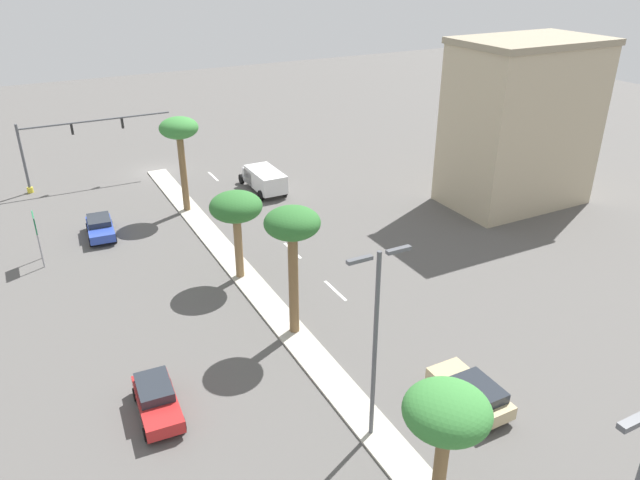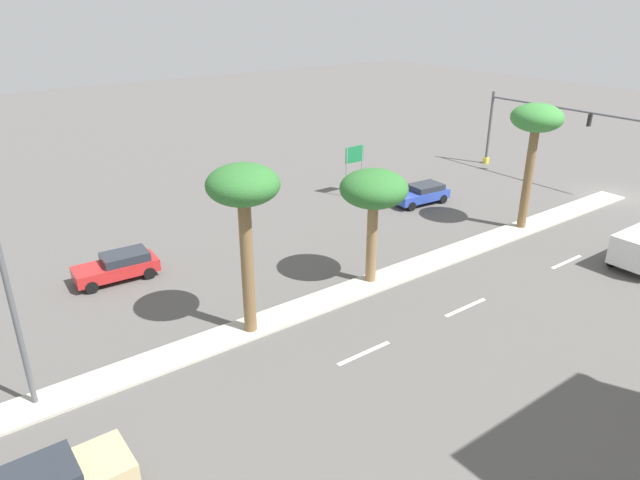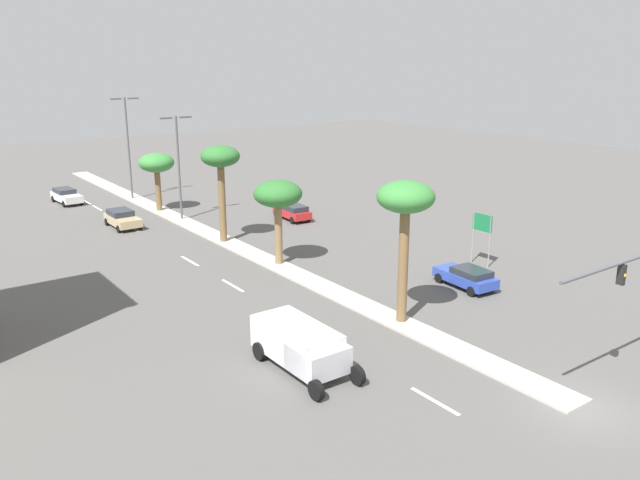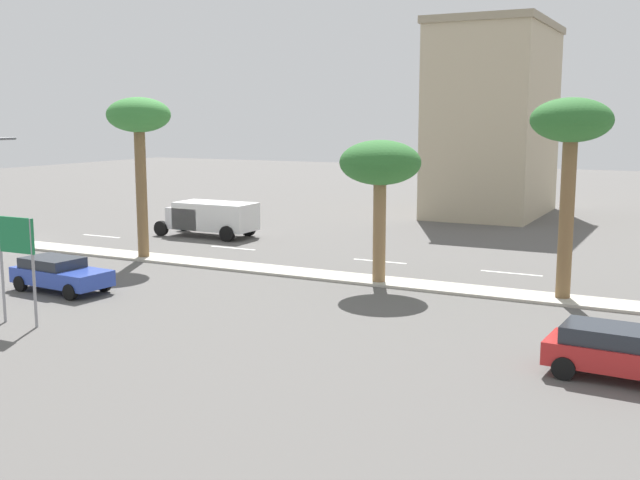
{
  "view_description": "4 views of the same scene",
  "coord_description": "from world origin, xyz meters",
  "px_view_note": "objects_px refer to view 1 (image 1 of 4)",
  "views": [
    {
      "loc": [
        11.98,
        57.73,
        19.99
      ],
      "look_at": [
        -3.61,
        28.04,
        3.68
      ],
      "focal_mm": 33.8,
      "sensor_mm": 36.0,
      "label": 1
    },
    {
      "loc": [
        -19.81,
        42.09,
        14.01
      ],
      "look_at": [
        2.01,
        25.93,
        2.32
      ],
      "focal_mm": 32.27,
      "sensor_mm": 36.0,
      "label": 2
    },
    {
      "loc": [
        -22.85,
        -12.81,
        14.09
      ],
      "look_at": [
        -0.34,
        18.09,
        3.26
      ],
      "focal_mm": 35.79,
      "sensor_mm": 36.0,
      "label": 3
    },
    {
      "loc": [
        29.85,
        36.1,
        7.0
      ],
      "look_at": [
        0.55,
        21.24,
        1.74
      ],
      "focal_mm": 42.94,
      "sensor_mm": 36.0,
      "label": 4
    }
  ],
  "objects_px": {
    "directional_road_sign": "(36,228)",
    "box_truck": "(264,178)",
    "palm_tree_trailing": "(447,414)",
    "sedan_tan_rear": "(471,392)",
    "sedan_blue_left": "(100,227)",
    "commercial_building": "(521,124)",
    "sedan_red_leading": "(157,399)",
    "traffic_signal_gantry": "(60,146)",
    "palm_tree_outboard": "(236,209)",
    "palm_tree_right": "(292,230)",
    "palm_tree_mid": "(179,133)",
    "street_lamp_far": "(376,332)"
  },
  "relations": [
    {
      "from": "traffic_signal_gantry",
      "to": "sedan_red_leading",
      "type": "xyz_separation_m",
      "value": [
        0.14,
        34.01,
        -3.19
      ]
    },
    {
      "from": "palm_tree_outboard",
      "to": "box_truck",
      "type": "distance_m",
      "value": 16.53
    },
    {
      "from": "commercial_building",
      "to": "directional_road_sign",
      "type": "bearing_deg",
      "value": -9.95
    },
    {
      "from": "directional_road_sign",
      "to": "sedan_blue_left",
      "type": "relative_size",
      "value": 0.85
    },
    {
      "from": "traffic_signal_gantry",
      "to": "palm_tree_right",
      "type": "relative_size",
      "value": 1.78
    },
    {
      "from": "commercial_building",
      "to": "palm_tree_trailing",
      "type": "height_order",
      "value": "commercial_building"
    },
    {
      "from": "sedan_tan_rear",
      "to": "sedan_red_leading",
      "type": "bearing_deg",
      "value": -25.81
    },
    {
      "from": "traffic_signal_gantry",
      "to": "sedan_blue_left",
      "type": "bearing_deg",
      "value": 94.09
    },
    {
      "from": "palm_tree_mid",
      "to": "traffic_signal_gantry",
      "type": "bearing_deg",
      "value": -52.67
    },
    {
      "from": "sedan_blue_left",
      "to": "box_truck",
      "type": "xyz_separation_m",
      "value": [
        -14.86,
        -3.05,
        0.44
      ]
    },
    {
      "from": "traffic_signal_gantry",
      "to": "palm_tree_mid",
      "type": "height_order",
      "value": "palm_tree_mid"
    },
    {
      "from": "traffic_signal_gantry",
      "to": "commercial_building",
      "type": "bearing_deg",
      "value": 147.44
    },
    {
      "from": "palm_tree_trailing",
      "to": "sedan_red_leading",
      "type": "bearing_deg",
      "value": -50.58
    },
    {
      "from": "traffic_signal_gantry",
      "to": "box_truck",
      "type": "relative_size",
      "value": 2.26
    },
    {
      "from": "palm_tree_trailing",
      "to": "box_truck",
      "type": "bearing_deg",
      "value": -101.86
    },
    {
      "from": "palm_tree_right",
      "to": "sedan_red_leading",
      "type": "relative_size",
      "value": 1.76
    },
    {
      "from": "palm_tree_outboard",
      "to": "street_lamp_far",
      "type": "bearing_deg",
      "value": 90.14
    },
    {
      "from": "sedan_tan_rear",
      "to": "box_truck",
      "type": "xyz_separation_m",
      "value": [
        -2.38,
        -31.15,
        0.39
      ]
    },
    {
      "from": "palm_tree_mid",
      "to": "street_lamp_far",
      "type": "height_order",
      "value": "street_lamp_far"
    },
    {
      "from": "commercial_building",
      "to": "palm_tree_mid",
      "type": "height_order",
      "value": "commercial_building"
    },
    {
      "from": "traffic_signal_gantry",
      "to": "sedan_blue_left",
      "type": "height_order",
      "value": "traffic_signal_gantry"
    },
    {
      "from": "directional_road_sign",
      "to": "sedan_tan_rear",
      "type": "xyz_separation_m",
      "value": [
        -16.88,
        25.47,
        -1.93
      ]
    },
    {
      "from": "palm_tree_trailing",
      "to": "sedan_red_leading",
      "type": "distance_m",
      "value": 13.97
    },
    {
      "from": "palm_tree_outboard",
      "to": "sedan_tan_rear",
      "type": "distance_m",
      "value": 18.33
    },
    {
      "from": "directional_road_sign",
      "to": "box_truck",
      "type": "bearing_deg",
      "value": -163.56
    },
    {
      "from": "palm_tree_outboard",
      "to": "palm_tree_right",
      "type": "distance_m",
      "value": 7.67
    },
    {
      "from": "commercial_building",
      "to": "palm_tree_trailing",
      "type": "relative_size",
      "value": 2.48
    },
    {
      "from": "palm_tree_right",
      "to": "sedan_blue_left",
      "type": "xyz_separation_m",
      "value": [
        7.62,
        -18.58,
        -5.77
      ]
    },
    {
      "from": "palm_tree_outboard",
      "to": "palm_tree_right",
      "type": "relative_size",
      "value": 0.78
    },
    {
      "from": "palm_tree_mid",
      "to": "palm_tree_outboard",
      "type": "xyz_separation_m",
      "value": [
        0.12,
        12.8,
        -1.75
      ]
    },
    {
      "from": "commercial_building",
      "to": "palm_tree_right",
      "type": "height_order",
      "value": "commercial_building"
    },
    {
      "from": "sedan_red_leading",
      "to": "sedan_blue_left",
      "type": "height_order",
      "value": "sedan_red_leading"
    },
    {
      "from": "traffic_signal_gantry",
      "to": "directional_road_sign",
      "type": "xyz_separation_m",
      "value": [
        3.51,
        15.07,
        -1.24
      ]
    },
    {
      "from": "street_lamp_far",
      "to": "sedan_blue_left",
      "type": "height_order",
      "value": "street_lamp_far"
    },
    {
      "from": "directional_road_sign",
      "to": "palm_tree_trailing",
      "type": "relative_size",
      "value": 0.67
    },
    {
      "from": "sedan_tan_rear",
      "to": "palm_tree_right",
      "type": "bearing_deg",
      "value": -62.95
    },
    {
      "from": "sedan_red_leading",
      "to": "sedan_blue_left",
      "type": "xyz_separation_m",
      "value": [
        -1.02,
        -21.57,
        -0.02
      ]
    },
    {
      "from": "sedan_red_leading",
      "to": "traffic_signal_gantry",
      "type": "bearing_deg",
      "value": -90.23
    },
    {
      "from": "palm_tree_right",
      "to": "box_truck",
      "type": "distance_m",
      "value": 23.42
    },
    {
      "from": "palm_tree_right",
      "to": "sedan_tan_rear",
      "type": "bearing_deg",
      "value": 117.05
    },
    {
      "from": "palm_tree_right",
      "to": "sedan_blue_left",
      "type": "distance_m",
      "value": 20.89
    },
    {
      "from": "street_lamp_far",
      "to": "sedan_red_leading",
      "type": "bearing_deg",
      "value": -35.86
    },
    {
      "from": "commercial_building",
      "to": "box_truck",
      "type": "bearing_deg",
      "value": -34.02
    },
    {
      "from": "sedan_red_leading",
      "to": "palm_tree_outboard",
      "type": "bearing_deg",
      "value": -127.94
    },
    {
      "from": "sedan_tan_rear",
      "to": "sedan_blue_left",
      "type": "distance_m",
      "value": 30.75
    },
    {
      "from": "palm_tree_trailing",
      "to": "sedan_blue_left",
      "type": "relative_size",
      "value": 1.27
    },
    {
      "from": "sedan_tan_rear",
      "to": "commercial_building",
      "type": "bearing_deg",
      "value": -137.35
    },
    {
      "from": "palm_tree_mid",
      "to": "sedan_blue_left",
      "type": "bearing_deg",
      "value": 13.36
    },
    {
      "from": "directional_road_sign",
      "to": "box_truck",
      "type": "relative_size",
      "value": 0.62
    },
    {
      "from": "directional_road_sign",
      "to": "commercial_building",
      "type": "xyz_separation_m",
      "value": [
        -37.41,
        6.57,
        4.15
      ]
    }
  ]
}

